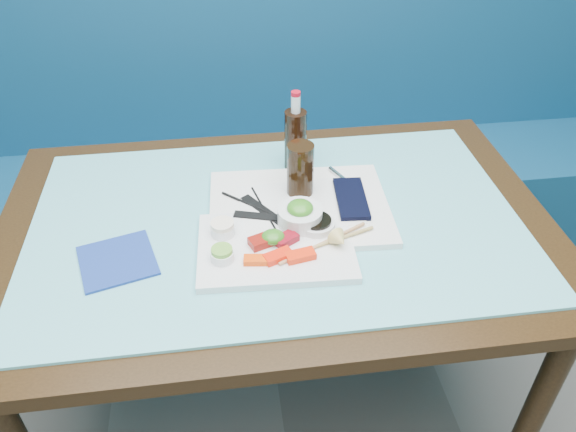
{
  "coord_description": "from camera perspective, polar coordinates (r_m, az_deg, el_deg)",
  "views": [
    {
      "loc": [
        -0.12,
        0.35,
        1.64
      ],
      "look_at": [
        0.02,
        1.41,
        0.8
      ],
      "focal_mm": 35.0,
      "sensor_mm": 36.0,
      "label": 1
    }
  ],
  "objects": [
    {
      "name": "serving_tray",
      "position": [
        1.44,
        1.15,
        0.86
      ],
      "size": [
        0.47,
        0.36,
        0.02
      ],
      "primitive_type": "cube",
      "rotation": [
        0.0,
        0.0,
        -0.05
      ],
      "color": "white",
      "rests_on": "glass_top"
    },
    {
      "name": "black_chopstick_a",
      "position": [
        1.41,
        -2.76,
        0.68
      ],
      "size": [
        0.19,
        0.18,
        0.01
      ],
      "primitive_type": "cylinder",
      "rotation": [
        1.57,
        0.0,
        0.83
      ],
      "color": "black",
      "rests_on": "serving_tray"
    },
    {
      "name": "fork",
      "position": [
        1.53,
        5.34,
        4.03
      ],
      "size": [
        0.05,
        0.09,
        0.01
      ],
      "primitive_type": "cylinder",
      "rotation": [
        1.57,
        0.0,
        0.43
      ],
      "color": "silver",
      "rests_on": "serving_tray"
    },
    {
      "name": "blue_napkin",
      "position": [
        1.35,
        -16.95,
        -4.35
      ],
      "size": [
        0.2,
        0.2,
        0.01
      ],
      "primitive_type": "cube",
      "rotation": [
        0.0,
        0.0,
        0.27
      ],
      "color": "navy",
      "rests_on": "glass_top"
    },
    {
      "name": "booth_bench",
      "position": [
        2.32,
        -3.53,
        5.03
      ],
      "size": [
        3.0,
        0.56,
        1.17
      ],
      "color": "navy",
      "rests_on": "ground"
    },
    {
      "name": "tuna_right",
      "position": [
        1.31,
        -0.21,
        -2.37
      ],
      "size": [
        0.07,
        0.06,
        0.02
      ],
      "primitive_type": "cube",
      "rotation": [
        0.0,
        0.0,
        0.55
      ],
      "color": "maroon",
      "rests_on": "sashimi_plate"
    },
    {
      "name": "salmon_right",
      "position": [
        1.27,
        1.27,
        -4.04
      ],
      "size": [
        0.07,
        0.04,
        0.02
      ],
      "primitive_type": "cube",
      "rotation": [
        0.0,
        0.0,
        0.19
      ],
      "color": "#FF2C0A",
      "rests_on": "sashimi_plate"
    },
    {
      "name": "tuna_left",
      "position": [
        1.31,
        -2.6,
        -2.55
      ],
      "size": [
        0.07,
        0.06,
        0.02
      ],
      "primitive_type": "cube",
      "rotation": [
        0.0,
        0.0,
        0.38
      ],
      "color": "maroon",
      "rests_on": "sashimi_plate"
    },
    {
      "name": "cola_glass",
      "position": [
        1.44,
        1.25,
        4.74
      ],
      "size": [
        0.09,
        0.09,
        0.14
      ],
      "primitive_type": "cylinder",
      "rotation": [
        0.0,
        0.0,
        -0.35
      ],
      "color": "black",
      "rests_on": "serving_tray"
    },
    {
      "name": "soy_dish",
      "position": [
        1.35,
        2.9,
        -0.85
      ],
      "size": [
        0.09,
        0.09,
        0.02
      ],
      "primitive_type": "cylinder",
      "rotation": [
        0.0,
        0.0,
        0.03
      ],
      "color": "silver",
      "rests_on": "sashimi_plate"
    },
    {
      "name": "wooden_chopstick_a",
      "position": [
        1.31,
        3.6,
        -2.76
      ],
      "size": [
        0.23,
        0.12,
        0.01
      ],
      "primitive_type": "cylinder",
      "rotation": [
        1.57,
        0.0,
        -1.09
      ],
      "color": "#AF7C52",
      "rests_on": "sashimi_plate"
    },
    {
      "name": "cola_bottle_cap",
      "position": [
        1.5,
        0.8,
        12.33
      ],
      "size": [
        0.03,
        0.03,
        0.01
      ],
      "primitive_type": "cylinder",
      "rotation": [
        0.0,
        0.0,
        -0.1
      ],
      "color": "#B50B1D",
      "rests_on": "cola_bottle_neck"
    },
    {
      "name": "glass_top",
      "position": [
        1.42,
        -1.19,
        -0.45
      ],
      "size": [
        1.22,
        0.76,
        0.01
      ],
      "primitive_type": "cube",
      "color": "#61BBC3",
      "rests_on": "dining_table"
    },
    {
      "name": "lemon_wedge",
      "position": [
        1.29,
        5.28,
        -2.44
      ],
      "size": [
        0.06,
        0.05,
        0.04
      ],
      "primitive_type": "cone",
      "rotation": [
        1.57,
        0.0,
        0.38
      ],
      "color": "#DBBE67",
      "rests_on": "sashimi_plate"
    },
    {
      "name": "seaweed_salad",
      "position": [
        1.34,
        1.24,
        0.83
      ],
      "size": [
        0.07,
        0.07,
        0.03
      ],
      "primitive_type": "ellipsoid",
      "rotation": [
        0.0,
        0.0,
        -0.02
      ],
      "color": "#337C1C",
      "rests_on": "seaweed_bowl"
    },
    {
      "name": "cola_bottle_neck",
      "position": [
        1.51,
        0.79,
        11.32
      ],
      "size": [
        0.03,
        0.03,
        0.05
      ],
      "primitive_type": "cylinder",
      "rotation": [
        0.0,
        0.0,
        -0.35
      ],
      "color": "silver",
      "rests_on": "cola_bottle_body"
    },
    {
      "name": "tray_sleeve",
      "position": [
        1.41,
        -2.59,
        0.65
      ],
      "size": [
        0.1,
        0.14,
        0.0
      ],
      "primitive_type": "cube",
      "rotation": [
        0.0,
        0.0,
        0.59
      ],
      "color": "black",
      "rests_on": "serving_tray"
    },
    {
      "name": "seaweed_bowl",
      "position": [
        1.36,
        1.22,
        -0.04
      ],
      "size": [
        0.14,
        0.14,
        0.04
      ],
      "primitive_type": "cylinder",
      "rotation": [
        0.0,
        0.0,
        0.32
      ],
      "color": "white",
      "rests_on": "serving_tray"
    },
    {
      "name": "dining_table",
      "position": [
        1.47,
        -1.14,
        -3.11
      ],
      "size": [
        1.4,
        0.9,
        0.75
      ],
      "color": "black",
      "rests_on": "ground"
    },
    {
      "name": "cola_bottle_body",
      "position": [
        1.56,
        0.75,
        7.69
      ],
      "size": [
        0.06,
        0.06,
        0.17
      ],
      "primitive_type": "cylinder",
      "rotation": [
        0.0,
        0.0,
        0.02
      ],
      "color": "black",
      "rests_on": "glass_top"
    },
    {
      "name": "ginger_fill",
      "position": [
        1.33,
        -6.7,
        -0.85
      ],
      "size": [
        0.06,
        0.06,
        0.01
      ],
      "primitive_type": "cylinder",
      "rotation": [
        0.0,
        0.0,
        -0.17
      ],
      "color": "#F8E8CC",
      "rests_on": "ramekin_ginger"
    },
    {
      "name": "salmon_mid",
      "position": [
        1.27,
        -1.0,
        -4.1
      ],
      "size": [
        0.07,
        0.05,
        0.02
      ],
      "primitive_type": "cube",
      "rotation": [
        0.0,
        0.0,
        0.38
      ],
      "color": "#FF230A",
      "rests_on": "sashimi_plate"
    },
    {
      "name": "seaweed_garnish",
      "position": [
        1.31,
        -1.54,
        -2.14
      ],
      "size": [
        0.06,
        0.06,
        0.03
      ],
      "primitive_type": "ellipsoid",
      "rotation": [
        0.0,
        0.0,
        -0.16
      ],
      "color": "#30751B",
      "rests_on": "sashimi_plate"
    },
    {
      "name": "salmon_left",
      "position": [
        1.26,
        -3.23,
        -4.49
      ],
      "size": [
        0.06,
        0.03,
        0.01
      ],
      "primitive_type": "cube",
      "rotation": [
        0.0,
        0.0,
        -0.13
      ],
      "color": "#FF480A",
      "rests_on": "sashimi_plate"
    },
    {
      "name": "wooden_chopstick_b",
      "position": [
        1.31,
        4.03,
        -2.72
      ],
      "size": [
        0.24,
        0.09,
        0.01
      ],
      "primitive_type": "cylinder",
      "rotation": [
        1.57,
        0.0,
        -1.24
      ],
      "color": "#A68C4E",
      "rests_on": "sashimi_plate"
    },
    {
      "name": "navy_pouch",
      "position": [
        1.45,
        6.43,
        1.77
      ],
      "size": [
        0.09,
        0.18,
        0.01
      ],
      "primitive_type": "cube",
      "rotation": [
        0.0,
        0.0,
        -0.08
      ],
      "color": "black",
      "rests_on": "serving_tray"
    },
    {
      "name": "ramekin_ginger",
      "position": [
        1.34,
        -6.64,
        -1.43
      ],
      "size": [
        0.07,
        0.07,
        0.02
      ],
      "primitive_type": "cylinder",
      "rotation": [
        0.0,
        0.0,
        -0.38
      ],
      "color": "white",
      "rests_on": "sashimi_plate"
    },
    {
      "name": "wasabi_fill",
      "position": [
        1.26,
        -6.75,
        -3.48
      ],
      "size": [
        0.06,
        0.06,
        0.01
      ],
      "primitive_type": "cylinder",
      "rotation": [
        0.0,
        0.0,
        -0.43
      ],
      "color": "#69AC37",
      "rests_on": "ramekin_wasabi"
    },
    {
      "name": "sashimi_plate",
      "position": [
        1.32,
        -1.26,
        -3.21
      ],
      "size": [
        0.37,
        0.28,
        0.02
      ],
      "primitive_type": "cube",
      "rotation": [
        0.0,
        0.0,
        -0.05
      ],
      "color": "white",
      "rests_on": "glass_top"
    },
    {
      "name": "chopstick_sleeve",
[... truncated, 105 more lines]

